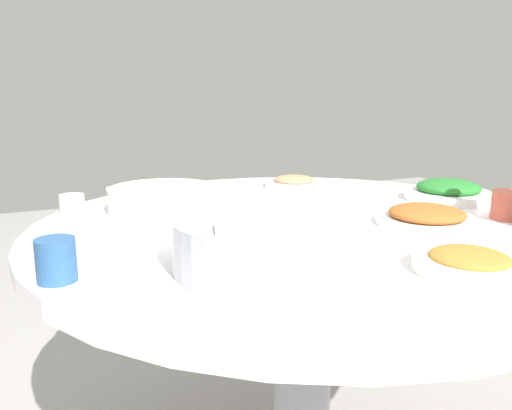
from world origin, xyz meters
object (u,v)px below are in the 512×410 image
Objects in this scene: dish_shrimp at (294,182)px; tea_cup_near at (508,205)px; rice_bowl at (257,242)px; tea_cup_far at (72,204)px; soup_bowl at (163,200)px; dish_tofu_braise at (469,262)px; dish_greens at (448,191)px; tea_cup_side at (56,260)px; dish_stirfry at (427,217)px; round_dining_table at (304,275)px.

tea_cup_near is (0.60, 0.27, 0.02)m from dish_shrimp.
rice_bowl is 4.83× the size of tea_cup_far.
soup_bowl reaches higher than dish_tofu_braise.
dish_greens reaches higher than dish_shrimp.
dish_tofu_braise is 0.63m from dish_greens.
dish_shrimp is at bearing 172.35° from dish_tofu_braise.
soup_bowl is 0.50m from tea_cup_side.
soup_bowl is (-0.50, -0.04, -0.02)m from rice_bowl.
dish_shrimp is 3.14× the size of tea_cup_far.
tea_cup_near is at bearing 79.58° from dish_stirfry.
round_dining_table is at bearing -25.19° from dish_shrimp.
dish_greens is 3.06× the size of tea_cup_near.
dish_greens is at bearing 170.97° from tea_cup_near.
tea_cup_near is (0.18, 0.46, 0.17)m from round_dining_table.
tea_cup_near reaches higher than dish_stirfry.
dish_stirfry is 0.87m from tea_cup_far.
dish_tofu_braise is 2.66× the size of tea_cup_side.
tea_cup_near reaches higher than dish_shrimp.
round_dining_table is 5.28× the size of dish_greens.
dish_greens is at bearing 39.61° from dish_shrimp.
dish_stirfry is (0.38, 0.53, -0.01)m from soup_bowl.
dish_tofu_braise is (0.66, 0.37, -0.01)m from soup_bowl.
dish_greens is (-0.05, 0.50, 0.16)m from round_dining_table.
dish_greens is at bearing 95.99° from round_dining_table.
dish_shrimp is 0.84m from dish_tofu_braise.
soup_bowl is at bearing -151.00° from dish_tofu_braise.
tea_cup_near is at bearing -9.03° from dish_greens.
soup_bowl is (-0.24, -0.28, 0.16)m from round_dining_table.
dish_tofu_braise is (0.16, 0.33, -0.03)m from rice_bowl.
rice_bowl is 0.80m from dish_greens.
dish_stirfry is at bearing 92.25° from tea_cup_side.
dish_stirfry reaches higher than dish_tofu_braise.
rice_bowl reaches higher than dish_tofu_braise.
rice_bowl is at bearing -67.56° from dish_greens.
tea_cup_near is 1.10× the size of tea_cup_side.
rice_bowl reaches higher than soup_bowl.
tea_cup_near is at bearing 122.13° from dish_tofu_braise.
dish_greens is at bearing 76.22° from soup_bowl.
soup_bowl reaches higher than dish_stirfry.
dish_stirfry is at bearing 4.91° from dish_shrimp.
dish_tofu_braise is at bearing -29.99° from dish_stirfry.
round_dining_table is at bearing -84.01° from dish_greens.
soup_bowl is 3.49× the size of tea_cup_near.
dish_tofu_braise is 2.42× the size of tea_cup_near.
dish_shrimp is (-0.67, 0.44, -0.03)m from rice_bowl.
dish_tofu_braise is at bearing 69.32° from tea_cup_side.
dish_greens is 1.03m from tea_cup_far.
tea_cup_side is (0.03, -0.81, 0.02)m from dish_stirfry.
dish_shrimp is 0.79× the size of dish_greens.
dish_tofu_braise is at bearing 29.00° from soup_bowl.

